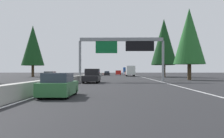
# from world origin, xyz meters

# --- Properties ---
(ground_plane) EXTENTS (320.00, 320.00, 0.00)m
(ground_plane) POSITION_xyz_m (60.00, 0.00, 0.00)
(ground_plane) COLOR #262628
(median_barrier) EXTENTS (180.00, 0.56, 0.90)m
(median_barrier) POSITION_xyz_m (80.00, 0.30, 0.45)
(median_barrier) COLOR #ADAAA3
(median_barrier) RESTS_ON ground
(shoulder_stripe_right) EXTENTS (160.00, 0.16, 0.01)m
(shoulder_stripe_right) POSITION_xyz_m (70.00, -11.52, 0.01)
(shoulder_stripe_right) COLOR silver
(shoulder_stripe_right) RESTS_ON ground
(shoulder_stripe_median) EXTENTS (160.00, 0.16, 0.01)m
(shoulder_stripe_median) POSITION_xyz_m (70.00, -0.25, 0.01)
(shoulder_stripe_median) COLOR silver
(shoulder_stripe_median) RESTS_ON ground
(sign_gantry_overhead) EXTENTS (0.50, 12.68, 6.49)m
(sign_gantry_overhead) POSITION_xyz_m (36.56, -6.03, 5.16)
(sign_gantry_overhead) COLOR gray
(sign_gantry_overhead) RESTS_ON ground
(sedan_mid_right) EXTENTS (4.40, 1.80, 1.47)m
(sedan_mid_right) POSITION_xyz_m (13.01, -1.63, 0.68)
(sedan_mid_right) COLOR #2D6B38
(sedan_mid_right) RESTS_ON ground
(pickup_distant_b) EXTENTS (5.60, 2.00, 1.86)m
(pickup_distant_b) POSITION_xyz_m (32.50, -1.87, 0.91)
(pickup_distant_b) COLOR black
(pickup_distant_b) RESTS_ON ground
(box_truck_far_left) EXTENTS (8.50, 2.40, 2.95)m
(box_truck_far_left) POSITION_xyz_m (74.25, -8.94, 1.61)
(box_truck_far_left) COLOR white
(box_truck_far_left) RESTS_ON ground
(sedan_near_right) EXTENTS (4.40, 1.80, 1.47)m
(sedan_near_right) POSITION_xyz_m (94.65, -9.11, 0.68)
(sedan_near_right) COLOR red
(sedan_near_right) RESTS_ON ground
(sedan_far_right) EXTENTS (4.40, 1.80, 1.47)m
(sedan_far_right) POSITION_xyz_m (87.25, -1.81, 0.68)
(sedan_far_right) COLOR black
(sedan_far_right) RESTS_ON ground
(bus_far_center) EXTENTS (11.50, 2.55, 3.10)m
(bus_far_center) POSITION_xyz_m (123.68, -9.20, 1.72)
(bus_far_center) COLOR #1E4793
(bus_far_center) RESTS_ON ground
(minivan_distant_a) EXTENTS (5.00, 1.95, 1.69)m
(minivan_distant_a) POSITION_xyz_m (95.81, -5.60, 0.95)
(minivan_distant_a) COLOR red
(minivan_distant_a) RESTS_ON ground
(sedan_near_center) EXTENTS (4.40, 1.80, 1.47)m
(sedan_near_center) POSITION_xyz_m (110.24, -8.78, 0.68)
(sedan_near_center) COLOR white
(sedan_near_center) RESTS_ON ground
(oncoming_near) EXTENTS (4.40, 1.80, 1.47)m
(oncoming_near) POSITION_xyz_m (43.47, 6.44, 0.68)
(oncoming_near) COLOR #AD931E
(oncoming_near) RESTS_ON ground
(conifer_right_near) EXTENTS (5.45, 5.45, 12.40)m
(conifer_right_near) POSITION_xyz_m (43.36, -17.65, 7.54)
(conifer_right_near) COLOR #4C3823
(conifer_right_near) RESTS_ON ground
(conifer_right_mid) EXTENTS (6.22, 6.22, 14.14)m
(conifer_right_mid) POSITION_xyz_m (62.11, -16.50, 8.60)
(conifer_right_mid) COLOR #4C3823
(conifer_right_mid) RESTS_ON ground
(conifer_right_far) EXTENTS (6.28, 6.28, 14.27)m
(conifer_right_far) POSITION_xyz_m (70.13, -17.65, 8.68)
(conifer_right_far) COLOR #4C3823
(conifer_right_far) RESTS_ON ground
(conifer_left_mid) EXTENTS (5.97, 5.97, 13.57)m
(conifer_left_mid) POSITION_xyz_m (67.55, 17.04, 8.25)
(conifer_left_mid) COLOR #4C3823
(conifer_left_mid) RESTS_ON ground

